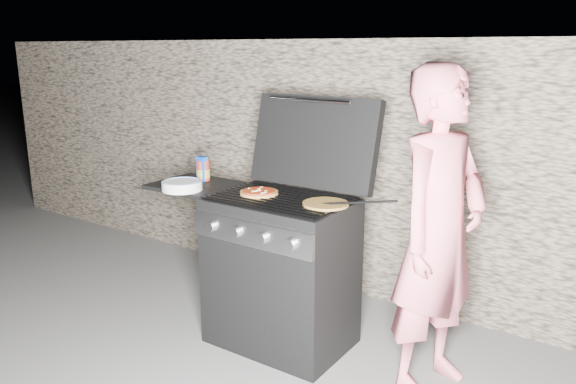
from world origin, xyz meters
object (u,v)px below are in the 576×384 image
Objects in this scene: sauce_jar at (203,170)px; person at (439,234)px; pizza_topped at (259,192)px; gas_grill at (248,263)px.

sauce_jar is 0.08× the size of person.
person is at bearing -0.38° from sauce_jar.
pizza_topped is 0.55m from sauce_jar.
sauce_jar reaches higher than gas_grill.
pizza_topped reaches higher than gas_grill.
pizza_topped is 0.13× the size of person.
person reaches higher than sauce_jar.
pizza_topped is 1.06m from person.
sauce_jar reaches higher than pizza_topped.
person reaches higher than pizza_topped.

